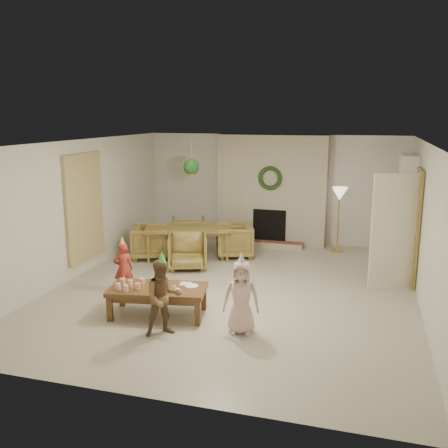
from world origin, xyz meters
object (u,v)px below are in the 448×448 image
at_px(dining_table, 188,243).
at_px(dining_chair_left, 151,242).
at_px(dining_chair_near, 188,251).
at_px(child_pink, 241,297).
at_px(child_plaid, 163,298).
at_px(dining_chair_far, 188,233).
at_px(child_red, 123,269).
at_px(dining_chair_right, 234,240).
at_px(coffee_table_top, 158,289).

distance_m(dining_table, dining_chair_left, 0.78).
height_order(dining_chair_near, child_pink, child_pink).
height_order(dining_chair_left, child_plaid, child_plaid).
distance_m(dining_chair_far, child_red, 3.09).
bearing_deg(child_red, child_plaid, 104.06).
xyz_separation_m(dining_chair_right, child_red, (-1.19, -2.68, 0.10)).
height_order(dining_chair_far, child_red, child_red).
height_order(dining_chair_left, child_pink, child_pink).
bearing_deg(dining_chair_right, child_red, -43.59).
bearing_deg(dining_chair_left, dining_table, -90.00).
bearing_deg(child_pink, child_plaid, -170.27).
relative_size(child_red, child_pink, 0.86).
height_order(coffee_table_top, child_pink, child_pink).
height_order(dining_chair_near, dining_chair_right, same).
height_order(dining_chair_near, coffee_table_top, dining_chair_near).
relative_size(coffee_table_top, child_red, 1.62).
height_order(dining_chair_right, child_plaid, child_plaid).
distance_m(dining_chair_far, coffee_table_top, 3.88).
distance_m(dining_chair_left, dining_chair_right, 1.75).
bearing_deg(dining_table, child_plaid, -94.48).
relative_size(dining_chair_far, dining_chair_left, 1.00).
xyz_separation_m(dining_table, dining_chair_left, (-0.73, -0.26, 0.03)).
relative_size(dining_chair_left, dining_chair_right, 1.00).
bearing_deg(child_plaid, dining_table, 68.69).
xyz_separation_m(dining_chair_left, child_red, (0.46, -2.10, 0.10)).
bearing_deg(coffee_table_top, child_pink, -19.82).
bearing_deg(dining_chair_far, child_pink, 99.59).
bearing_deg(dining_chair_left, coffee_table_top, -173.28).
xyz_separation_m(dining_table, dining_chair_near, (0.26, -0.73, 0.03)).
relative_size(dining_table, dining_chair_right, 2.34).
bearing_deg(dining_table, coffee_table_top, -97.71).
bearing_deg(child_plaid, dining_chair_far, 69.45).
xyz_separation_m(coffee_table_top, child_pink, (1.34, -0.24, 0.11)).
height_order(child_plaid, child_pink, child_plaid).
distance_m(dining_table, coffee_table_top, 3.11).
distance_m(dining_chair_near, child_pink, 3.07).
height_order(dining_chair_left, coffee_table_top, dining_chair_left).
bearing_deg(dining_chair_near, child_plaid, -95.64).
bearing_deg(dining_chair_near, dining_table, 90.00).
height_order(dining_chair_far, dining_chair_left, same).
height_order(dining_chair_right, child_red, child_red).
relative_size(dining_table, child_pink, 1.73).
relative_size(dining_chair_right, child_red, 0.86).
bearing_deg(dining_chair_right, coffee_table_top, -24.33).
relative_size(coffee_table_top, child_plaid, 1.35).
bearing_deg(child_plaid, dining_chair_left, 80.54).
bearing_deg(child_plaid, child_pink, -16.79).
xyz_separation_m(dining_chair_left, coffee_table_top, (1.38, -2.78, 0.06)).
bearing_deg(child_pink, child_red, 147.87).
relative_size(dining_chair_right, child_plaid, 0.72).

